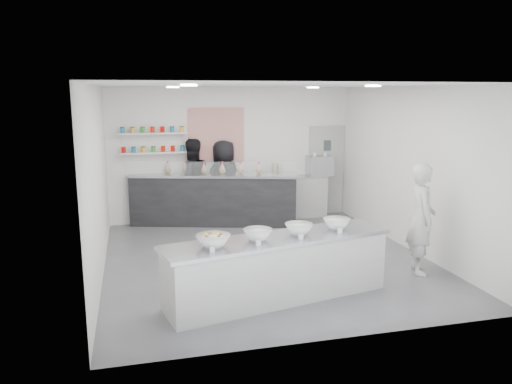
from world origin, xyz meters
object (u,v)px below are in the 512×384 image
at_px(prep_counter, 278,268).
at_px(staff_right, 224,181).
at_px(woman_prep, 422,219).
at_px(espresso_ledge, 299,196).
at_px(espresso_machine, 320,166).
at_px(staff_left, 192,181).
at_px(back_bar, 214,199).

height_order(prep_counter, staff_right, staff_right).
bearing_deg(woman_prep, espresso_ledge, 29.06).
xyz_separation_m(espresso_ledge, espresso_machine, (0.51, 0.00, 0.70)).
relative_size(espresso_ledge, woman_prep, 0.73).
height_order(prep_counter, staff_left, staff_left).
bearing_deg(espresso_ledge, woman_prep, -80.15).
bearing_deg(espresso_machine, woman_prep, -87.29).
xyz_separation_m(back_bar, staff_right, (0.29, 0.25, 0.35)).
bearing_deg(staff_left, woman_prep, 115.81).
distance_m(prep_counter, woman_prep, 2.61).
height_order(back_bar, espresso_ledge, back_bar).
bearing_deg(back_bar, staff_left, 166.94).
distance_m(back_bar, woman_prep, 4.71).
distance_m(prep_counter, back_bar, 4.30).
relative_size(woman_prep, staff_left, 0.95).
bearing_deg(espresso_ledge, staff_left, 178.47).
relative_size(staff_left, staff_right, 1.02).
bearing_deg(staff_right, back_bar, 18.01).
relative_size(back_bar, espresso_ledge, 2.81).
distance_m(espresso_ledge, staff_left, 2.54).
bearing_deg(prep_counter, back_bar, 80.70).
xyz_separation_m(prep_counter, back_bar, (-0.21, 4.29, 0.12)).
bearing_deg(staff_left, prep_counter, 85.97).
bearing_deg(woman_prep, prep_counter, 119.77).
bearing_deg(prep_counter, staff_right, 76.95).
height_order(espresso_machine, woman_prep, woman_prep).
bearing_deg(staff_right, staff_left, -23.25).
bearing_deg(woman_prep, back_bar, 54.91).
relative_size(back_bar, staff_right, 1.99).
height_order(espresso_machine, staff_right, staff_right).
bearing_deg(espresso_ledge, staff_right, 177.84).
height_order(staff_left, staff_right, staff_left).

